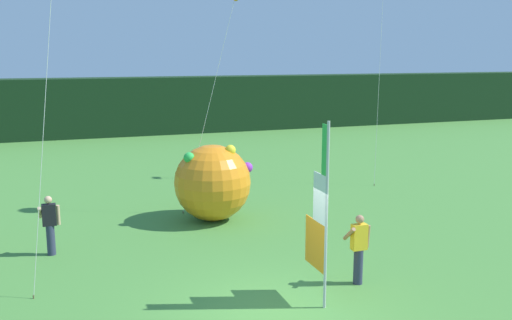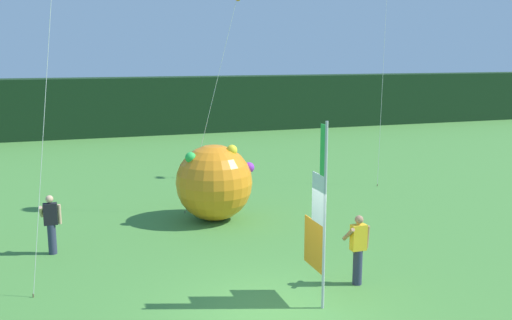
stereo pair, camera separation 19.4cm
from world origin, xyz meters
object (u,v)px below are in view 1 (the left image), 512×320
Objects in this scene: banner_flag at (320,217)px; person_far_left at (359,247)px; person_near_banner at (50,224)px; inflatable_balloon at (213,183)px.

person_far_left is at bearing 24.89° from banner_flag.
person_near_banner is 0.64× the size of inflatable_balloon.
person_near_banner is 0.97× the size of person_far_left.
person_near_banner is 5.24m from inflatable_balloon.
inflatable_balloon reaches higher than person_far_left.
banner_flag is at bearing -85.27° from inflatable_balloon.
banner_flag is 6.80m from inflatable_balloon.
inflatable_balloon reaches higher than person_near_banner.
inflatable_balloon is (-1.87, 6.14, 0.35)m from person_far_left.
person_far_left is 6.42m from inflatable_balloon.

